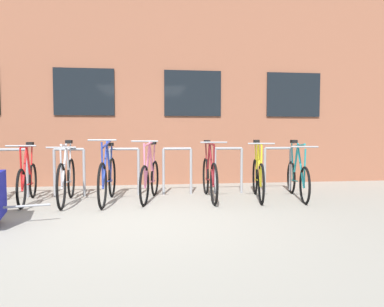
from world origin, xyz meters
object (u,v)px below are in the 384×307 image
at_px(bicycle_maroon, 209,177).
at_px(bicycle_blue, 108,178).
at_px(bicycle_pink, 150,178).
at_px(bicycle_teal, 297,177).
at_px(bicycle_red, 28,181).
at_px(bicycle_silver, 67,179).
at_px(bicycle_yellow, 258,177).

distance_m(bicycle_maroon, bicycle_blue, 1.78).
height_order(bicycle_pink, bicycle_teal, bicycle_pink).
height_order(bicycle_red, bicycle_blue, bicycle_blue).
distance_m(bicycle_silver, bicycle_teal, 4.06).
relative_size(bicycle_pink, bicycle_silver, 0.92).
distance_m(bicycle_teal, bicycle_blue, 3.38).
xyz_separation_m(bicycle_pink, bicycle_yellow, (1.93, -0.11, 0.01)).
relative_size(bicycle_maroon, bicycle_silver, 1.02).
xyz_separation_m(bicycle_pink, bicycle_silver, (-1.40, -0.08, 0.02)).
distance_m(bicycle_maroon, bicycle_red, 3.12).
bearing_deg(bicycle_red, bicycle_blue, -4.83).
bearing_deg(bicycle_silver, bicycle_red, 171.59).
xyz_separation_m(bicycle_maroon, bicycle_yellow, (0.87, -0.08, -0.01)).
bearing_deg(bicycle_red, bicycle_pink, -0.62).
height_order(bicycle_yellow, bicycle_teal, bicycle_yellow).
xyz_separation_m(bicycle_red, bicycle_blue, (1.34, -0.11, 0.03)).
relative_size(bicycle_yellow, bicycle_red, 1.03).
relative_size(bicycle_pink, bicycle_red, 1.00).
relative_size(bicycle_red, bicycle_silver, 0.92).
height_order(bicycle_silver, bicycle_blue, bicycle_blue).
distance_m(bicycle_red, bicycle_teal, 4.72).
xyz_separation_m(bicycle_yellow, bicycle_silver, (-3.33, 0.03, 0.01)).
height_order(bicycle_yellow, bicycle_silver, bicycle_silver).
bearing_deg(bicycle_pink, bicycle_yellow, -3.20).
xyz_separation_m(bicycle_pink, bicycle_red, (-2.06, 0.02, -0.01)).
xyz_separation_m(bicycle_maroon, bicycle_silver, (-2.46, -0.05, 0.00)).
xyz_separation_m(bicycle_silver, bicycle_teal, (4.06, -0.07, -0.03)).
relative_size(bicycle_yellow, bicycle_silver, 0.95).
bearing_deg(bicycle_teal, bicycle_pink, 176.82).
xyz_separation_m(bicycle_pink, bicycle_teal, (2.66, -0.15, -0.01)).
bearing_deg(bicycle_maroon, bicycle_teal, -4.19).
height_order(bicycle_pink, bicycle_yellow, bicycle_pink).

